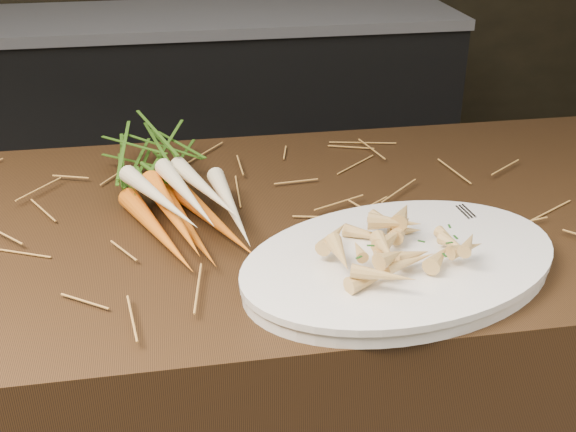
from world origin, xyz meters
name	(u,v)px	position (x,y,z in m)	size (l,w,h in m)	color
back_counter	(228,114)	(0.30, 2.18, 0.42)	(1.82, 0.62, 0.84)	black
straw_bedding	(138,221)	(0.00, 0.30, 0.91)	(1.40, 0.60, 0.02)	olive
root_veg_bunch	(158,175)	(0.03, 0.39, 0.94)	(0.28, 0.49, 0.09)	#C75911
serving_platter	(400,266)	(0.35, 0.10, 0.91)	(0.44, 0.30, 0.02)	white
roasted_veg_heap	(402,242)	(0.35, 0.10, 0.95)	(0.22, 0.16, 0.05)	tan
serving_fork	(504,239)	(0.51, 0.12, 0.93)	(0.01, 0.17, 0.00)	silver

